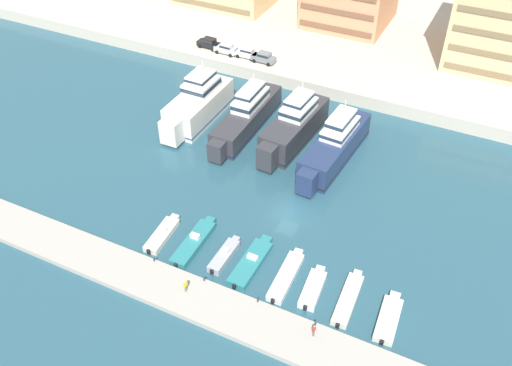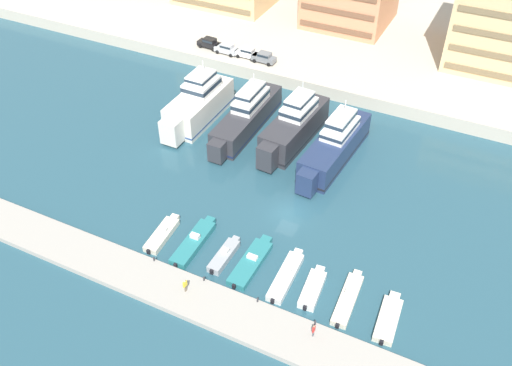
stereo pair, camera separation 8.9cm
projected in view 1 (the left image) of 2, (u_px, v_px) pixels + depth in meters
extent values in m
plane|color=#285160|center=(288.00, 214.00, 70.95)|extent=(400.00, 400.00, 0.00)
cube|color=beige|center=(414.00, 17.00, 113.23)|extent=(180.00, 70.00, 2.19)
cube|color=#A8A399|center=(223.00, 310.00, 59.20)|extent=(120.00, 5.28, 0.66)
cube|color=silver|center=(199.00, 106.00, 86.11)|extent=(5.07, 12.83, 4.24)
cube|color=silver|center=(172.00, 131.00, 80.89)|extent=(2.76, 2.51, 3.61)
cube|color=#334C7F|center=(200.00, 114.00, 87.00)|extent=(5.12, 12.96, 0.24)
cube|color=white|center=(201.00, 86.00, 84.83)|extent=(3.93, 5.40, 1.79)
cube|color=#233342|center=(201.00, 85.00, 84.72)|extent=(3.98, 5.45, 0.64)
cube|color=white|center=(201.00, 77.00, 83.90)|extent=(3.06, 4.21, 1.12)
cube|color=#233342|center=(200.00, 76.00, 83.83)|extent=(3.10, 4.25, 0.40)
cylinder|color=silver|center=(203.00, 66.00, 83.51)|extent=(0.16, 0.16, 1.80)
cube|color=silver|center=(221.00, 91.00, 91.42)|extent=(4.25, 0.93, 0.20)
cube|color=#333338|center=(247.00, 118.00, 84.34)|extent=(3.94, 16.40, 3.36)
cube|color=#333338|center=(217.00, 151.00, 78.04)|extent=(2.15, 1.95, 2.85)
cube|color=#192347|center=(247.00, 125.00, 85.04)|extent=(3.98, 16.57, 0.24)
cube|color=white|center=(250.00, 100.00, 83.58)|extent=(3.06, 6.89, 1.65)
cube|color=#233342|center=(250.00, 99.00, 83.47)|extent=(3.10, 6.96, 0.60)
cube|color=white|center=(250.00, 92.00, 82.67)|extent=(2.39, 5.38, 1.18)
cube|color=#233342|center=(250.00, 91.00, 82.59)|extent=(2.42, 5.43, 0.42)
cylinder|color=silver|center=(254.00, 79.00, 82.42)|extent=(0.16, 0.16, 1.80)
cube|color=#333338|center=(271.00, 95.00, 90.78)|extent=(3.31, 0.91, 0.20)
cube|color=#333338|center=(295.00, 128.00, 81.70)|extent=(5.33, 14.19, 4.13)
cube|color=#333338|center=(267.00, 157.00, 76.38)|extent=(2.55, 2.34, 3.51)
cube|color=black|center=(294.00, 136.00, 82.56)|extent=(5.39, 14.34, 0.24)
cube|color=white|center=(299.00, 108.00, 80.57)|extent=(3.81, 6.07, 1.53)
cube|color=#233342|center=(299.00, 107.00, 80.47)|extent=(3.85, 6.13, 0.55)
cube|color=white|center=(299.00, 100.00, 79.70)|extent=(2.97, 4.74, 1.20)
cube|color=#233342|center=(299.00, 99.00, 79.62)|extent=(3.01, 4.78, 0.43)
cylinder|color=silver|center=(303.00, 88.00, 79.31)|extent=(0.16, 0.16, 1.80)
cube|color=#333338|center=(316.00, 109.00, 87.21)|extent=(3.76, 1.16, 0.20)
cube|color=navy|center=(335.00, 148.00, 78.46)|extent=(5.25, 15.77, 3.73)
cube|color=navy|center=(307.00, 182.00, 72.63)|extent=(2.44, 2.25, 3.17)
cube|color=black|center=(334.00, 155.00, 79.24)|extent=(5.30, 15.93, 0.24)
cube|color=white|center=(340.00, 128.00, 77.61)|extent=(3.71, 6.73, 1.32)
cube|color=#233342|center=(340.00, 127.00, 77.53)|extent=(3.75, 6.80, 0.48)
cube|color=white|center=(341.00, 120.00, 76.72)|extent=(2.89, 5.25, 1.44)
cube|color=#233342|center=(341.00, 119.00, 76.63)|extent=(2.93, 5.30, 0.52)
cylinder|color=silver|center=(345.00, 106.00, 76.33)|extent=(0.16, 0.16, 1.80)
cube|color=navy|center=(357.00, 124.00, 84.45)|extent=(3.61, 1.14, 0.20)
cube|color=beige|center=(162.00, 235.00, 67.53)|extent=(2.16, 5.81, 0.77)
cube|color=beige|center=(175.00, 218.00, 69.80)|extent=(1.03, 0.86, 0.65)
cube|color=silver|center=(163.00, 229.00, 67.46)|extent=(1.01, 0.67, 0.40)
cube|color=#283847|center=(164.00, 228.00, 67.62)|extent=(0.89, 0.14, 0.24)
cube|color=black|center=(148.00, 252.00, 65.28)|extent=(0.38, 0.30, 0.60)
cube|color=teal|center=(193.00, 244.00, 66.42)|extent=(2.17, 7.53, 0.88)
cube|color=teal|center=(210.00, 221.00, 69.30)|extent=(1.13, 0.93, 0.75)
cube|color=silver|center=(195.00, 236.00, 66.35)|extent=(1.12, 0.62, 0.55)
cube|color=#283847|center=(196.00, 234.00, 66.49)|extent=(1.01, 0.10, 0.33)
cube|color=black|center=(176.00, 266.00, 63.60)|extent=(0.37, 0.29, 0.60)
cube|color=#9EA3A8|center=(224.00, 256.00, 64.86)|extent=(1.55, 5.17, 0.89)
cube|color=#9EA3A8|center=(236.00, 240.00, 66.83)|extent=(0.83, 0.68, 0.76)
cube|color=silver|center=(225.00, 250.00, 64.70)|extent=(0.83, 0.61, 0.43)
cube|color=#283847|center=(226.00, 248.00, 64.86)|extent=(0.75, 0.09, 0.26)
cube|color=black|center=(212.00, 272.00, 62.88)|extent=(0.36, 0.28, 0.60)
cube|color=teal|center=(250.00, 264.00, 64.12)|extent=(2.25, 7.32, 0.75)
cube|color=teal|center=(266.00, 240.00, 66.92)|extent=(1.21, 1.00, 0.63)
cube|color=silver|center=(252.00, 257.00, 64.13)|extent=(1.21, 0.61, 0.40)
cube|color=#283847|center=(254.00, 255.00, 64.28)|extent=(1.10, 0.09, 0.24)
cube|color=black|center=(234.00, 287.00, 61.40)|extent=(0.36, 0.28, 0.60)
cube|color=white|center=(286.00, 277.00, 62.53)|extent=(2.05, 7.18, 0.85)
cube|color=white|center=(298.00, 253.00, 65.27)|extent=(1.00, 0.83, 0.73)
cube|color=silver|center=(288.00, 270.00, 62.48)|extent=(0.99, 0.64, 0.46)
cube|color=#283847|center=(289.00, 268.00, 62.64)|extent=(0.88, 0.12, 0.27)
cube|color=black|center=(273.00, 301.00, 59.82)|extent=(0.37, 0.29, 0.60)
cube|color=white|center=(313.00, 290.00, 61.12)|extent=(2.25, 5.20, 0.95)
cube|color=white|center=(320.00, 271.00, 63.19)|extent=(1.06, 0.90, 0.80)
cube|color=silver|center=(314.00, 283.00, 60.92)|extent=(1.04, 0.69, 0.53)
cube|color=#283847|center=(315.00, 280.00, 61.07)|extent=(0.91, 0.16, 0.32)
cube|color=black|center=(305.00, 308.00, 59.09)|extent=(0.38, 0.31, 0.60)
cube|color=beige|center=(348.00, 300.00, 60.21)|extent=(2.06, 7.11, 0.74)
cube|color=beige|center=(357.00, 274.00, 62.93)|extent=(0.97, 0.81, 0.63)
cube|color=silver|center=(350.00, 293.00, 60.21)|extent=(0.96, 0.65, 0.42)
cube|color=#283847|center=(350.00, 290.00, 60.37)|extent=(0.85, 0.13, 0.25)
cube|color=black|center=(338.00, 326.00, 57.51)|extent=(0.37, 0.30, 0.60)
cube|color=beige|center=(388.00, 320.00, 58.23)|extent=(2.38, 5.80, 0.74)
cube|color=beige|center=(395.00, 297.00, 60.53)|extent=(1.16, 0.97, 0.63)
cube|color=black|center=(382.00, 343.00, 56.00)|extent=(0.38, 0.30, 0.60)
cube|color=black|center=(209.00, 44.00, 100.20)|extent=(4.18, 1.91, 0.80)
cube|color=black|center=(209.00, 40.00, 99.67)|extent=(2.18, 1.66, 0.68)
cube|color=#1E2833|center=(209.00, 40.00, 99.67)|extent=(2.14, 1.68, 0.37)
cylinder|color=black|center=(200.00, 46.00, 100.39)|extent=(0.65, 0.25, 0.64)
cylinder|color=black|center=(205.00, 42.00, 101.53)|extent=(0.65, 0.25, 0.64)
cylinder|color=black|center=(213.00, 50.00, 99.39)|extent=(0.65, 0.25, 0.64)
cylinder|color=black|center=(218.00, 46.00, 100.53)|extent=(0.65, 0.25, 0.64)
cube|color=#B7BCC1|center=(226.00, 50.00, 98.55)|extent=(4.16, 1.85, 0.80)
cube|color=#B7BCC1|center=(227.00, 46.00, 98.02)|extent=(2.16, 1.64, 0.68)
cube|color=#1E2833|center=(227.00, 46.00, 98.02)|extent=(2.11, 1.65, 0.37)
cylinder|color=black|center=(217.00, 52.00, 98.72)|extent=(0.65, 0.24, 0.64)
cylinder|color=black|center=(222.00, 48.00, 99.87)|extent=(0.65, 0.24, 0.64)
cylinder|color=black|center=(230.00, 56.00, 97.74)|extent=(0.65, 0.24, 0.64)
cylinder|color=black|center=(235.00, 51.00, 98.89)|extent=(0.65, 0.24, 0.64)
cube|color=white|center=(247.00, 54.00, 97.39)|extent=(4.13, 1.77, 0.80)
cube|color=white|center=(248.00, 50.00, 96.86)|extent=(2.13, 1.60, 0.68)
cube|color=#1E2833|center=(248.00, 50.00, 96.86)|extent=(2.09, 1.61, 0.37)
cylinder|color=black|center=(238.00, 56.00, 97.54)|extent=(0.64, 0.23, 0.64)
cylinder|color=black|center=(242.00, 52.00, 98.70)|extent=(0.64, 0.23, 0.64)
cylinder|color=black|center=(252.00, 60.00, 96.60)|extent=(0.64, 0.23, 0.64)
cylinder|color=black|center=(256.00, 55.00, 97.76)|extent=(0.64, 0.23, 0.64)
cube|color=slate|center=(263.00, 58.00, 96.09)|extent=(4.15, 1.83, 0.80)
cube|color=slate|center=(264.00, 55.00, 95.56)|extent=(2.15, 1.63, 0.68)
cube|color=#1E2833|center=(264.00, 55.00, 95.56)|extent=(2.11, 1.64, 0.37)
cylinder|color=black|center=(254.00, 61.00, 96.25)|extent=(0.65, 0.24, 0.64)
cylinder|color=black|center=(259.00, 57.00, 97.40)|extent=(0.65, 0.24, 0.64)
cylinder|color=black|center=(268.00, 65.00, 95.28)|extent=(0.65, 0.24, 0.64)
cylinder|color=black|center=(273.00, 60.00, 96.43)|extent=(0.65, 0.24, 0.64)
cube|color=#7B6748|center=(210.00, 5.00, 110.97)|extent=(17.52, 0.24, 0.90)
cube|color=brown|center=(335.00, 29.00, 102.88)|extent=(13.72, 0.24, 0.90)
cube|color=brown|center=(336.00, 12.00, 100.82)|extent=(13.72, 0.24, 0.90)
cube|color=#7B6748|center=(500.00, 76.00, 89.79)|extent=(17.48, 0.24, 0.90)
cube|color=#7B6748|center=(506.00, 57.00, 87.73)|extent=(17.48, 0.24, 0.90)
cube|color=#7B6748|center=(512.00, 38.00, 85.67)|extent=(17.48, 0.24, 0.90)
cylinder|color=#7A6B56|center=(186.00, 288.00, 60.53)|extent=(0.14, 0.14, 0.85)
cylinder|color=#7A6B56|center=(185.00, 289.00, 60.42)|extent=(0.14, 0.14, 0.85)
cube|color=yellow|center=(185.00, 284.00, 59.99)|extent=(0.29, 0.50, 0.65)
cylinder|color=yellow|center=(187.00, 282.00, 60.21)|extent=(0.10, 0.10, 0.65)
cylinder|color=yellow|center=(184.00, 286.00, 59.84)|extent=(0.10, 0.10, 0.65)
sphere|color=beige|center=(185.00, 281.00, 59.71)|extent=(0.24, 0.24, 0.24)
cylinder|color=#4C515B|center=(313.00, 334.00, 56.17)|extent=(0.13, 0.13, 0.78)
cylinder|color=#4C515B|center=(314.00, 332.00, 56.27)|extent=(0.13, 0.13, 0.78)
cube|color=red|center=(314.00, 329.00, 55.78)|extent=(0.22, 0.43, 0.60)
cylinder|color=red|center=(313.00, 331.00, 55.63)|extent=(0.09, 0.09, 0.60)
cylinder|color=red|center=(315.00, 327.00, 55.99)|extent=(0.09, 0.09, 0.60)
sphere|color=#A87A5B|center=(314.00, 326.00, 55.52)|extent=(0.22, 0.22, 0.22)
cylinder|color=#2D2D33|center=(154.00, 259.00, 63.91)|extent=(0.18, 0.18, 0.45)
sphere|color=#2D2D33|center=(154.00, 258.00, 63.73)|extent=(0.20, 0.20, 0.20)
cylinder|color=#2D2D33|center=(204.00, 279.00, 61.72)|extent=(0.18, 0.18, 0.45)
sphere|color=#2D2D33|center=(204.00, 277.00, 61.54)|extent=(0.20, 0.20, 0.20)
cylinder|color=#2D2D33|center=(258.00, 300.00, 59.53)|extent=(0.18, 0.18, 0.45)
sphere|color=#2D2D33|center=(258.00, 298.00, 59.35)|extent=(0.20, 0.20, 0.20)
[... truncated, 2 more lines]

